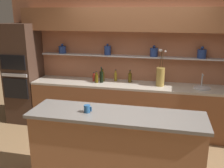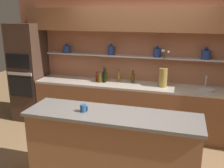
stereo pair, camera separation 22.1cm
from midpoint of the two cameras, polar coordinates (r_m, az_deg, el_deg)
ground_plane at (r=3.93m, az=3.57°, el=-18.15°), size 12.00×12.00×0.00m
back_wall_unit at (r=4.81m, az=7.92°, el=7.98°), size 5.20×0.44×2.60m
back_counter_unit at (r=4.83m, az=5.20°, el=-5.29°), size 3.64×0.62×0.92m
island_counter at (r=3.29m, az=1.96°, el=-14.95°), size 2.16×0.61×1.02m
oven_tower at (r=5.46m, az=-17.34°, el=2.53°), size 0.61×0.64×2.01m
flower_vase at (r=4.57m, az=12.96°, el=1.66°), size 0.16×0.16×0.67m
sink_fixture at (r=4.64m, az=21.90°, el=-0.98°), size 0.29×0.29×0.25m
bottle_oil_0 at (r=4.76m, az=-1.59°, el=1.37°), size 0.07×0.07×0.22m
bottle_sauce_1 at (r=4.86m, az=-2.15°, el=1.54°), size 0.05×0.05×0.18m
bottle_wine_2 at (r=4.76m, az=-0.45°, el=1.70°), size 0.07×0.07×0.30m
bottle_oil_3 at (r=4.84m, az=-0.14°, el=1.77°), size 0.07×0.07×0.25m
bottle_oil_4 at (r=4.86m, az=2.85°, el=1.72°), size 0.06×0.06×0.23m
bottle_oil_5 at (r=4.77m, az=6.11°, el=1.43°), size 0.07×0.07×0.24m
coffee_mug at (r=3.10m, az=-4.55°, el=-5.55°), size 0.10×0.08×0.09m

